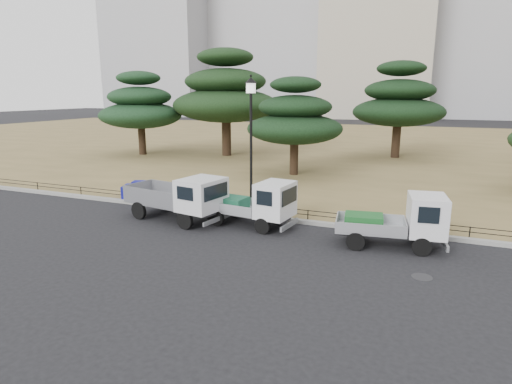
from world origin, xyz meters
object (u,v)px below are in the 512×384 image
at_px(truck_kei_rear, 399,221).
at_px(tarp_pile, 137,191).
at_px(truck_kei_front, 256,204).
at_px(street_lamp, 251,123).
at_px(truck_large, 180,196).

height_order(truck_kei_rear, tarp_pile, truck_kei_rear).
xyz_separation_m(truck_kei_front, street_lamp, (-0.76, 1.38, 3.08)).
relative_size(truck_kei_front, truck_kei_rear, 0.99).
height_order(truck_large, truck_kei_front, truck_large).
relative_size(truck_large, truck_kei_rear, 1.23).
distance_m(truck_large, truck_kei_rear, 8.69).
xyz_separation_m(street_lamp, tarp_pile, (-6.32, 0.40, -3.52)).
xyz_separation_m(truck_kei_front, truck_kei_rear, (5.45, -0.34, -0.00)).
bearing_deg(truck_kei_rear, truck_large, 172.42).
relative_size(truck_kei_front, tarp_pile, 2.41).
bearing_deg(truck_kei_rear, tarp_pile, 162.40).
relative_size(truck_kei_rear, street_lamp, 0.66).
distance_m(truck_kei_front, street_lamp, 3.45).
bearing_deg(street_lamp, truck_large, -144.24).
distance_m(truck_kei_front, truck_kei_rear, 5.46).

